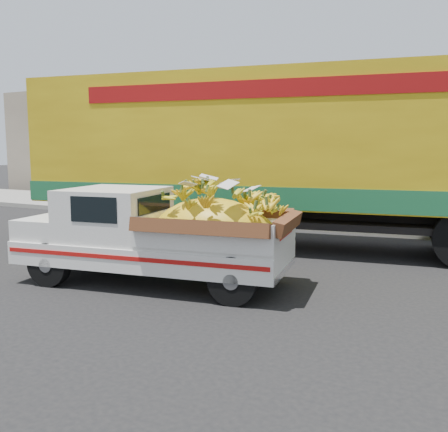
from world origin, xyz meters
The scene contains 6 objects.
ground centered at (0.00, 0.00, 0.00)m, with size 100.00×100.00×0.00m, color black.
curb centered at (0.00, 6.05, 0.07)m, with size 60.00×0.25×0.15m, color gray.
sidewalk centered at (0.00, 8.15, 0.07)m, with size 60.00×4.00×0.14m, color gray.
building_left centered at (-8.00, 14.05, 2.50)m, with size 18.00×6.00×5.00m, color gray.
pickup_truck centered at (0.86, -0.27, 0.83)m, with size 4.61×2.30×1.55m.
semi_trailer centered at (1.38, 3.60, 2.12)m, with size 12.07×4.32×3.80m.
Camera 1 is at (5.27, -6.84, 2.21)m, focal length 40.00 mm.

